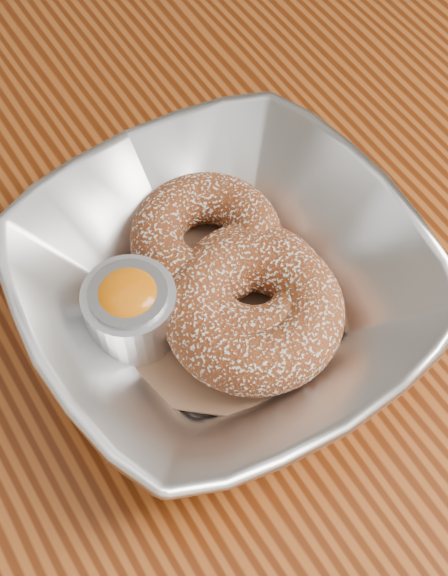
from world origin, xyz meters
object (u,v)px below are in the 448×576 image
donut_back (206,237)px  ramekin (131,309)px  table (197,416)px  donut_front (254,311)px  donut_extra (253,289)px  serving_bowl (224,289)px

donut_back → ramekin: (-0.07, -0.02, 0.01)m
table → donut_front: 0.13m
donut_front → donut_extra: size_ratio=1.16×
ramekin → table: bearing=-53.1°
donut_front → donut_extra: donut_front is taller
serving_bowl → donut_extra: size_ratio=2.59×
ramekin → donut_front: bearing=-32.0°
table → donut_extra: (0.05, 0.01, 0.13)m
table → ramekin: bearing=126.9°
donut_front → table: bearing=168.0°
table → donut_extra: bearing=7.2°
donut_back → donut_extra: size_ratio=1.03×
donut_front → ramekin: (-0.06, 0.04, 0.00)m
table → donut_back: 0.14m
table → donut_back: (0.04, 0.05, 0.13)m
serving_bowl → ramekin: 0.06m
table → serving_bowl: 0.13m
donut_back → donut_extra: donut_back is taller
donut_front → ramekin: 0.07m
serving_bowl → donut_front: size_ratio=2.22×
serving_bowl → donut_front: 0.02m
donut_extra → donut_front: bearing=-121.6°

